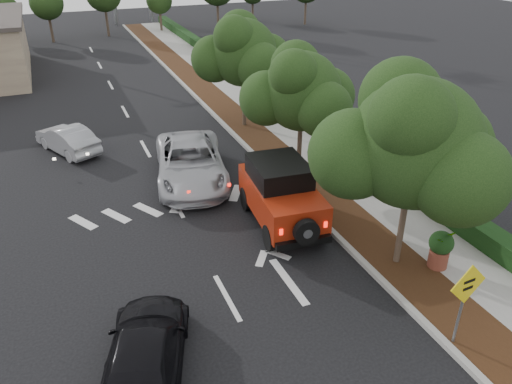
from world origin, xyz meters
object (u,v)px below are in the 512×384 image
red_jeep (280,192)px  black_suv_oncoming (145,353)px  silver_suv_ahead (191,162)px  speed_hump_sign (465,294)px

red_jeep → black_suv_oncoming: red_jeep is taller
red_jeep → black_suv_oncoming: size_ratio=1.03×
silver_suv_ahead → speed_hump_sign: speed_hump_sign is taller
silver_suv_ahead → speed_hump_sign: (3.64, -11.84, 0.85)m
red_jeep → speed_hump_sign: 7.55m
black_suv_oncoming → speed_hump_sign: speed_hump_sign is taller
speed_hump_sign → silver_suv_ahead: bearing=103.1°
black_suv_oncoming → red_jeep: bearing=-119.5°
silver_suv_ahead → black_suv_oncoming: 10.48m
speed_hump_sign → red_jeep: bearing=98.1°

